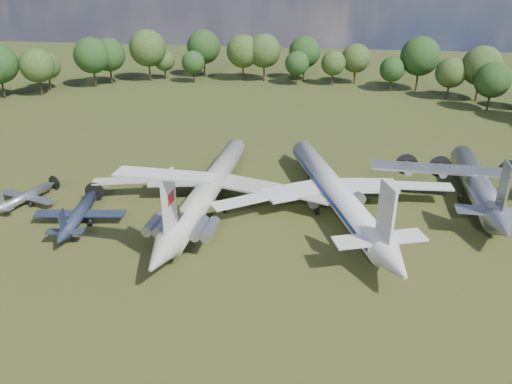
% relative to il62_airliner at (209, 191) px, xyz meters
% --- Properties ---
extents(ground, '(300.00, 300.00, 0.00)m').
position_rel_il62_airliner_xyz_m(ground, '(-1.94, -1.56, -2.31)').
color(ground, '#1D3A13').
rests_on(ground, ground).
extents(il62_airliner, '(38.59, 48.89, 4.62)m').
position_rel_il62_airliner_xyz_m(il62_airliner, '(0.00, 0.00, 0.00)').
color(il62_airliner, silver).
rests_on(il62_airliner, ground).
extents(tu104_jet, '(49.23, 56.60, 4.76)m').
position_rel_il62_airliner_xyz_m(tu104_jet, '(18.15, 1.10, 0.07)').
color(tu104_jet, '#BCBCBC').
rests_on(tu104_jet, ground).
extents(an12_transport, '(32.44, 35.97, 4.59)m').
position_rel_il62_airliner_xyz_m(an12_transport, '(39.23, 7.14, -0.02)').
color(an12_transport, '#9B9DA2').
rests_on(an12_transport, ground).
extents(small_prop_west, '(14.62, 18.42, 2.47)m').
position_rel_il62_airliner_xyz_m(small_prop_west, '(-16.33, -8.58, -1.08)').
color(small_prop_west, '#161E31').
rests_on(small_prop_west, ground).
extents(small_prop_northwest, '(13.00, 15.40, 1.94)m').
position_rel_il62_airliner_xyz_m(small_prop_northwest, '(-27.10, -3.87, -1.34)').
color(small_prop_northwest, gray).
rests_on(small_prop_northwest, ground).
extents(person_on_il62, '(0.69, 0.57, 1.61)m').
position_rel_il62_airliner_xyz_m(person_on_il62, '(-0.66, -12.92, 3.12)').
color(person_on_il62, brown).
rests_on(person_on_il62, il62_airliner).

